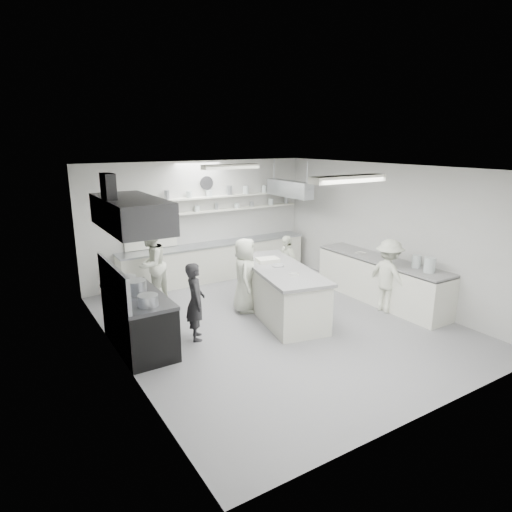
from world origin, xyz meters
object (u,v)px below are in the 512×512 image
stove (139,323)px  back_counter (216,261)px  right_counter (381,281)px  cook_back (151,265)px  prep_island (280,292)px  cook_stove (195,301)px

stove → back_counter: back_counter is taller
right_counter → cook_back: bearing=148.7°
stove → back_counter: (2.90, 2.80, 0.01)m
stove → back_counter: bearing=44.0°
back_counter → cook_back: size_ratio=2.92×
right_counter → stove: bearing=173.5°
cook_back → prep_island: bearing=91.0°
cook_stove → cook_back: 2.25m
cook_stove → cook_back: bearing=19.4°
stove → right_counter: 5.28m
stove → cook_stove: cook_stove is taller
stove → cook_back: (0.93, 2.03, 0.41)m
prep_island → cook_back: 2.90m
right_counter → cook_stove: 4.30m
right_counter → prep_island: prep_island is taller
right_counter → prep_island: bearing=167.2°
stove → back_counter: size_ratio=0.36×
back_counter → cook_stove: (-1.93, -3.01, 0.25)m
right_counter → cook_back: size_ratio=1.93×
back_counter → cook_stove: 3.58m
right_counter → cook_back: cook_back is taller
cook_back → cook_stove: bearing=48.9°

